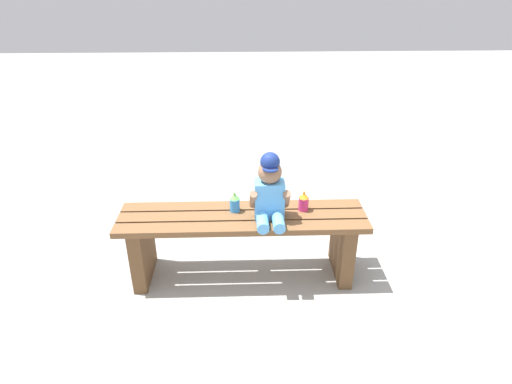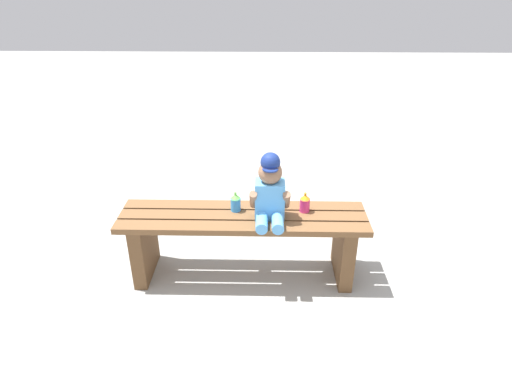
# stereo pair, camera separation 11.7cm
# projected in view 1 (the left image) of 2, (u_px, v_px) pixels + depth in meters

# --- Properties ---
(ground_plane) EXTENTS (16.00, 16.00, 0.00)m
(ground_plane) POSITION_uv_depth(u_px,v_px,m) (243.00, 273.00, 2.78)
(ground_plane) COLOR #999993
(park_bench) EXTENTS (1.48, 0.36, 0.43)m
(park_bench) POSITION_uv_depth(u_px,v_px,m) (243.00, 235.00, 2.64)
(park_bench) COLOR brown
(park_bench) RESTS_ON ground_plane
(child_figure) EXTENTS (0.23, 0.27, 0.40)m
(child_figure) POSITION_uv_depth(u_px,v_px,m) (270.00, 191.00, 2.47)
(child_figure) COLOR #59A5E5
(child_figure) RESTS_ON park_bench
(sippy_cup_left) EXTENTS (0.06, 0.06, 0.12)m
(sippy_cup_left) POSITION_uv_depth(u_px,v_px,m) (235.00, 203.00, 2.59)
(sippy_cup_left) COLOR #338CE5
(sippy_cup_left) RESTS_ON park_bench
(sippy_cup_right) EXTENTS (0.06, 0.06, 0.12)m
(sippy_cup_right) POSITION_uv_depth(u_px,v_px,m) (304.00, 201.00, 2.61)
(sippy_cup_right) COLOR #E5337F
(sippy_cup_right) RESTS_ON park_bench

